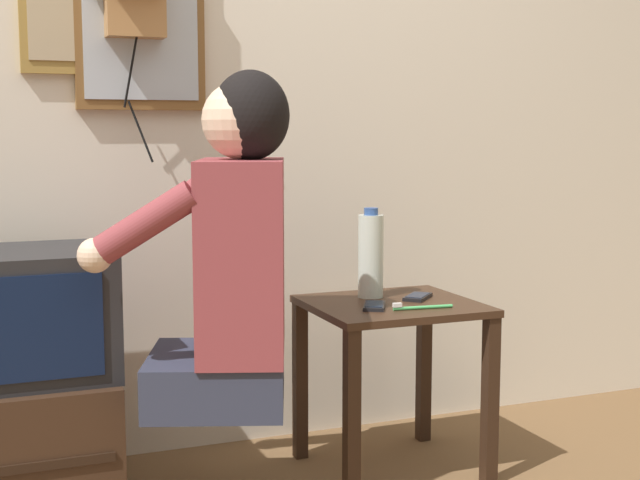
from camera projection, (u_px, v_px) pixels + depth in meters
wall_back at (179, 57)px, 2.82m from camera, size 6.80×0.05×2.55m
side_table at (392, 339)px, 2.71m from camera, size 0.49×0.46×0.53m
person at (232, 253)px, 2.36m from camera, size 0.60×0.54×0.89m
tv_stand at (8, 445)px, 2.43m from camera, size 0.56×0.50×0.38m
television at (4, 315)px, 2.38m from camera, size 0.57×0.41×0.34m
wall_mirror at (140, 9)px, 2.71m from camera, size 0.40×0.03×0.61m
cell_phone_held at (374, 306)px, 2.61m from camera, size 0.11×0.14×0.01m
cell_phone_spare at (418, 297)px, 2.75m from camera, size 0.13×0.13×0.01m
water_bottle at (371, 255)px, 2.76m from camera, size 0.08×0.08×0.28m
toothbrush at (419, 307)px, 2.59m from camera, size 0.18×0.03×0.02m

